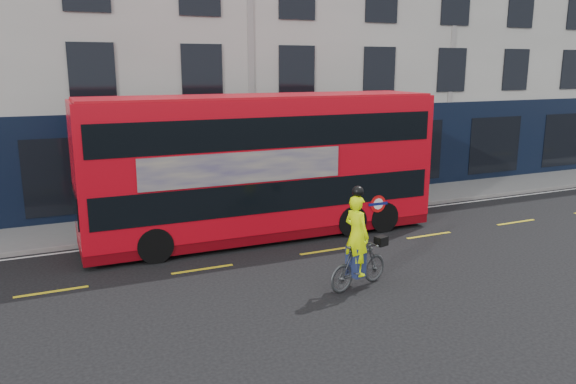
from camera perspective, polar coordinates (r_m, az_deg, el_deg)
ground at (r=16.55m, az=6.35°, el=-7.47°), size 120.00×120.00×0.00m
pavement at (r=22.11m, az=-2.22°, el=-2.05°), size 60.00×3.00×0.12m
kerb at (r=20.77m, az=-0.66°, el=-3.00°), size 60.00×0.12×0.13m
building_terrace at (r=27.53m, az=-7.63°, el=16.35°), size 50.00×10.07×15.00m
road_edge_line at (r=20.53m, az=-0.33°, el=-3.37°), size 58.00×0.10×0.01m
lane_dashes at (r=17.78m, az=3.88°, el=-5.97°), size 58.00×0.12×0.01m
bus at (r=18.71m, az=-2.57°, el=2.71°), size 11.86×2.84×4.76m
cyclist at (r=14.72m, az=7.13°, el=-6.25°), size 2.07×1.06×2.74m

